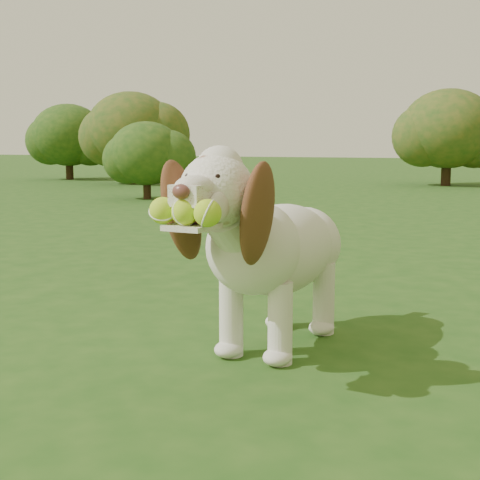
% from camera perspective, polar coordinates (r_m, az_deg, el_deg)
% --- Properties ---
extents(ground, '(80.00, 80.00, 0.00)m').
position_cam_1_polar(ground, '(2.80, -6.57, -10.49)').
color(ground, '#204A15').
rests_on(ground, ground).
extents(dog, '(0.51, 1.37, 0.89)m').
position_cam_1_polar(dog, '(2.85, 2.57, -0.27)').
color(dog, silver).
rests_on(dog, ground).
extents(shrub_a, '(1.21, 1.21, 1.25)m').
position_cam_1_polar(shrub_a, '(10.95, -7.99, 7.32)').
color(shrub_a, '#382314').
rests_on(shrub_a, ground).
extents(shrub_e, '(1.95, 1.95, 2.02)m').
position_cam_1_polar(shrub_e, '(15.05, -9.30, 9.26)').
color(shrub_e, '#382314').
rests_on(shrub_e, ground).
extents(shrub_g, '(1.80, 1.80, 1.87)m').
position_cam_1_polar(shrub_g, '(17.34, -14.44, 8.66)').
color(shrub_g, '#382314').
rests_on(shrub_g, ground).
extents(shrub_i, '(1.97, 1.97, 2.04)m').
position_cam_1_polar(shrub_i, '(14.97, 17.32, 9.05)').
color(shrub_i, '#382314').
rests_on(shrub_i, ground).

